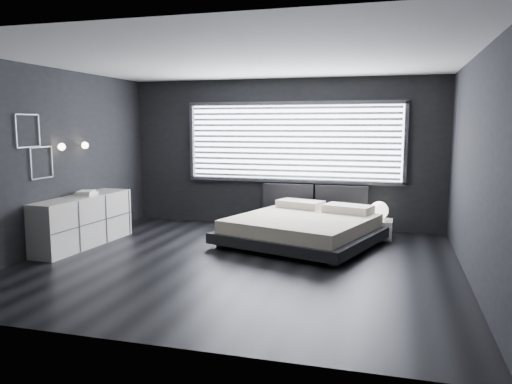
# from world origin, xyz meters

# --- Properties ---
(room) EXTENTS (6.04, 6.00, 2.80)m
(room) POSITION_xyz_m (0.00, 0.00, 1.40)
(room) COLOR black
(room) RESTS_ON ground
(window) EXTENTS (4.14, 0.09, 1.52)m
(window) POSITION_xyz_m (0.20, 2.70, 1.61)
(window) COLOR white
(window) RESTS_ON ground
(headboard) EXTENTS (1.96, 0.16, 0.52)m
(headboard) POSITION_xyz_m (0.64, 2.64, 0.57)
(headboard) COLOR black
(headboard) RESTS_ON ground
(sconce_near) EXTENTS (0.18, 0.11, 0.11)m
(sconce_near) POSITION_xyz_m (-2.88, 0.05, 1.60)
(sconce_near) COLOR silver
(sconce_near) RESTS_ON ground
(sconce_far) EXTENTS (0.18, 0.11, 0.11)m
(sconce_far) POSITION_xyz_m (-2.88, 0.65, 1.60)
(sconce_far) COLOR silver
(sconce_far) RESTS_ON ground
(wall_art_upper) EXTENTS (0.01, 0.48, 0.48)m
(wall_art_upper) POSITION_xyz_m (-2.98, -0.55, 1.85)
(wall_art_upper) COLOR #47474C
(wall_art_upper) RESTS_ON ground
(wall_art_lower) EXTENTS (0.01, 0.48, 0.48)m
(wall_art_lower) POSITION_xyz_m (-2.98, -0.30, 1.38)
(wall_art_lower) COLOR #47474C
(wall_art_lower) RESTS_ON ground
(bed) EXTENTS (2.81, 2.74, 0.58)m
(bed) POSITION_xyz_m (0.65, 1.36, 0.27)
(bed) COLOR black
(bed) RESTS_ON ground
(nightstand) EXTENTS (0.55, 0.46, 0.32)m
(nightstand) POSITION_xyz_m (1.79, 2.13, 0.16)
(nightstand) COLOR silver
(nightstand) RESTS_ON ground
(orb_lamp) EXTENTS (0.31, 0.31, 0.31)m
(orb_lamp) POSITION_xyz_m (1.83, 2.17, 0.48)
(orb_lamp) COLOR white
(orb_lamp) RESTS_ON nightstand
(dresser) EXTENTS (0.69, 2.04, 0.80)m
(dresser) POSITION_xyz_m (-2.77, 0.29, 0.40)
(dresser) COLOR silver
(dresser) RESTS_ON ground
(book_stack) EXTENTS (0.32, 0.39, 0.07)m
(book_stack) POSITION_xyz_m (-2.75, 0.43, 0.84)
(book_stack) COLOR silver
(book_stack) RESTS_ON dresser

